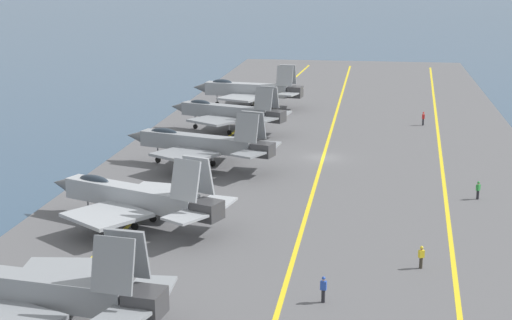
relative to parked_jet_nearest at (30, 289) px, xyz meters
name	(u,v)px	position (x,y,z in m)	size (l,w,h in m)	color
ground_plane	(323,161)	(43.86, -13.89, -2.81)	(2000.00, 2000.00, 0.00)	#334C66
carrier_deck	(323,159)	(43.86, -13.89, -2.61)	(177.57, 46.11, 0.40)	#565659
deck_stripe_foul_line	(441,162)	(43.86, -26.57, -2.41)	(159.81, 0.36, 0.01)	yellow
deck_stripe_centerline	(323,158)	(43.86, -13.89, -2.41)	(159.81, 0.36, 0.01)	yellow
deck_stripe_edge_line	(210,153)	(43.86, -1.21, -2.41)	(159.81, 0.36, 0.01)	yellow
parked_jet_nearest	(30,289)	(0.00, 0.00, 0.00)	(13.58, 17.29, 6.39)	gray
parked_jet_second	(135,197)	(18.94, -0.36, -0.09)	(13.01, 16.91, 6.29)	#9EA3A8
parked_jet_third	(200,143)	(37.50, -1.60, 0.24)	(11.92, 17.19, 6.35)	gray
parked_jet_fourth	(228,112)	(55.24, -1.16, 0.21)	(12.13, 16.18, 6.16)	gray
parked_jet_fifth	(249,90)	(73.23, -0.81, 0.18)	(13.63, 16.84, 6.43)	#93999E
crew_yellow_vest	(421,256)	(12.79, -22.88, -1.51)	(0.41, 0.46, 1.65)	#383328
crew_red_vest	(423,118)	(63.55, -25.62, -1.43)	(0.42, 0.33, 1.78)	#232328
crew_green_vest	(478,189)	(30.42, -28.77, -1.50)	(0.46, 0.43, 1.67)	#232328
crew_blue_vest	(323,288)	(6.10, -16.54, -1.46)	(0.31, 0.41, 1.73)	#232328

